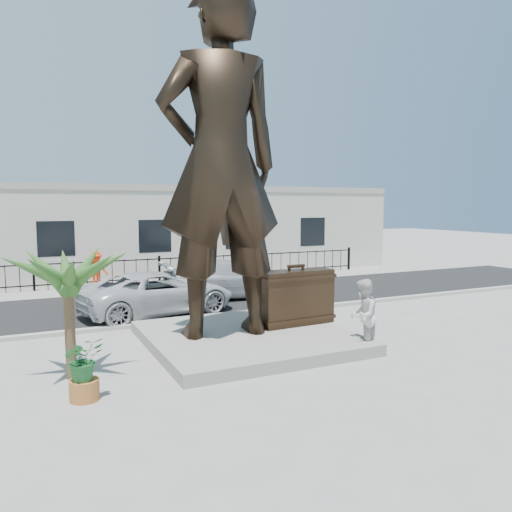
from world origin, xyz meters
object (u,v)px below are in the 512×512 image
(statue, at_px, (220,163))
(car_white, at_px, (158,293))
(tourist, at_px, (363,315))
(suitcase, at_px, (296,297))

(statue, distance_m, car_white, 6.01)
(tourist, bearing_deg, suitcase, -111.65)
(tourist, height_order, car_white, tourist)
(statue, height_order, tourist, statue)
(tourist, bearing_deg, car_white, -100.42)
(tourist, distance_m, car_white, 7.43)
(car_white, bearing_deg, suitcase, -156.98)
(statue, relative_size, suitcase, 4.05)
(suitcase, bearing_deg, car_white, 120.96)
(suitcase, xyz_separation_m, tourist, (0.71, -2.19, -0.15))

